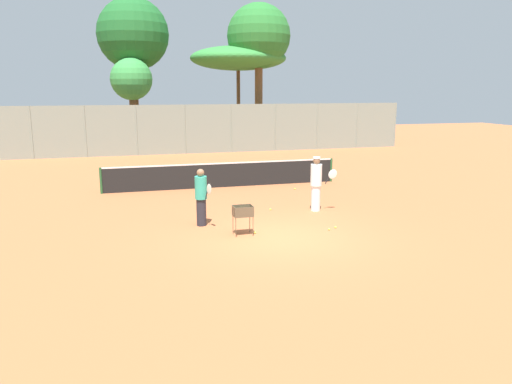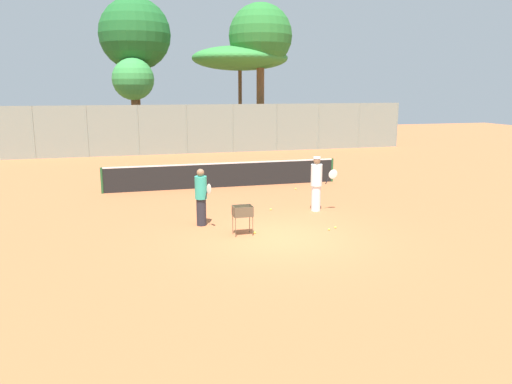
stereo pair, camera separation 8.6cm
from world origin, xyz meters
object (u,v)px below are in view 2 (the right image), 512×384
Objects in this scene: tennis_net at (224,174)px; player_white_outfit at (201,197)px; player_red_cap at (317,183)px; ball_cart at (243,213)px.

tennis_net is 5.72× the size of player_white_outfit.
player_red_cap is at bearing 84.27° from player_white_outfit.
player_red_cap reaches higher than ball_cart.
ball_cart is (0.99, -1.32, -0.27)m from player_white_outfit.
tennis_net is 5.39× the size of player_red_cap.
ball_cart is at bearing 19.83° from player_white_outfit.
player_red_cap is at bearing -66.22° from tennis_net.
tennis_net is at bearing 144.71° from player_white_outfit.
player_red_cap reaches higher than player_white_outfit.
tennis_net is at bearing 82.50° from ball_cart.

